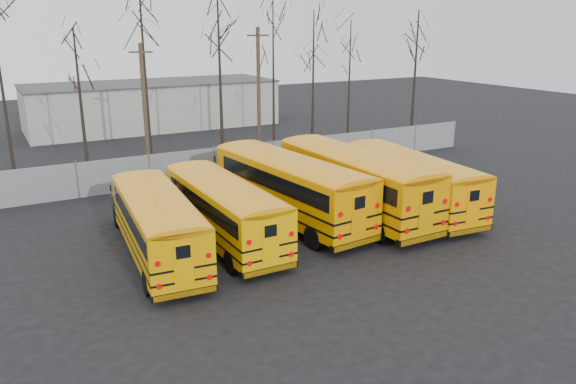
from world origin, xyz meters
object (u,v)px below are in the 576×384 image
utility_pole_right (259,89)px  bus_b (222,205)px  bus_d (352,177)px  utility_pole_left (145,108)px  bus_c (287,183)px  bus_a (156,220)px  bus_e (409,177)px

utility_pole_right → bus_b: bearing=-98.0°
bus_d → utility_pole_left: (-6.58, 13.04, 2.22)m
bus_d → bus_c: bearing=165.3°
bus_a → bus_e: bus_e is taller
bus_d → bus_e: (3.01, -0.77, -0.20)m
bus_d → bus_e: bus_d is taller
bus_a → utility_pole_right: bearing=57.2°
utility_pole_left → bus_a: bearing=-79.3°
bus_c → bus_e: size_ratio=1.09×
bus_c → bus_b: bearing=-170.0°
bus_a → utility_pole_left: (3.45, 13.70, 2.52)m
bus_c → utility_pole_right: utility_pole_right is taller
bus_b → bus_c: 3.96m
bus_e → utility_pole_left: 16.98m
bus_a → bus_c: 6.97m
bus_b → utility_pole_right: bearing=58.6°
bus_c → utility_pole_left: 12.91m
bus_e → utility_pole_left: size_ratio=1.33×
bus_b → utility_pole_right: 18.91m
bus_a → utility_pole_right: (12.66, 16.36, 2.99)m
bus_a → utility_pole_right: size_ratio=1.13×
bus_a → bus_b: bus_b is taller
bus_d → utility_pole_left: 14.77m
bus_c → utility_pole_left: utility_pole_left is taller
utility_pole_right → utility_pole_left: bearing=-140.8°
bus_d → utility_pole_right: utility_pole_right is taller
bus_d → bus_b: bearing=-178.6°
bus_b → bus_e: bus_e is taller
bus_e → bus_a: bearing=-175.5°
bus_a → bus_d: bus_d is taller
bus_e → utility_pole_right: (-0.38, 16.47, 2.89)m
bus_a → bus_e: bearing=4.5°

